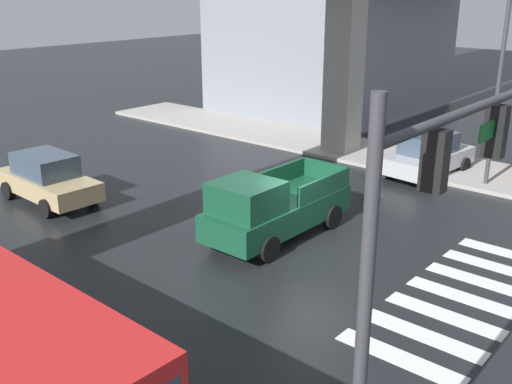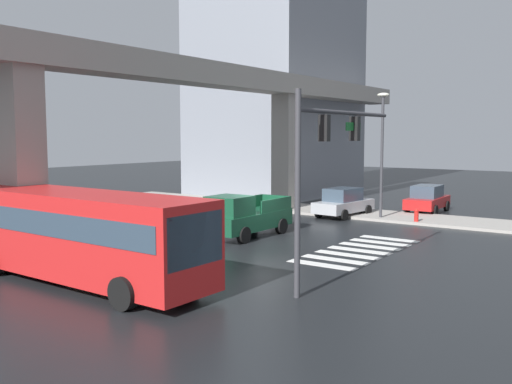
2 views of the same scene
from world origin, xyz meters
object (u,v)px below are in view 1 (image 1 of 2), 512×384
object	(u,v)px
sedan_silver	(429,155)
sedan_tan	(47,178)
pickup_truck	(272,208)
street_lamp_near_corner	(501,65)
traffic_signal_mast	(434,208)

from	to	relation	value
sedan_silver	sedan_tan	xyz separation A→B (m)	(-11.54, 8.79, 0.00)
pickup_truck	street_lamp_near_corner	size ratio (longest dim) A/B	0.71
traffic_signal_mast	street_lamp_near_corner	distance (m)	15.23
street_lamp_near_corner	sedan_tan	bearing A→B (deg)	136.16
sedan_silver	pickup_truck	bearing A→B (deg)	175.36
sedan_tan	traffic_signal_mast	world-z (taller)	traffic_signal_mast
pickup_truck	sedan_silver	xyz separation A→B (m)	(9.00, -0.73, -0.14)
sedan_tan	street_lamp_near_corner	bearing A→B (deg)	-43.84
pickup_truck	sedan_tan	distance (m)	8.46
sedan_tan	traffic_signal_mast	bearing A→B (deg)	-101.13
pickup_truck	street_lamp_near_corner	distance (m)	10.21
traffic_signal_mast	pickup_truck	bearing A→B (deg)	52.75
sedan_tan	pickup_truck	bearing A→B (deg)	-72.51
pickup_truck	sedan_silver	size ratio (longest dim) A/B	1.15
sedan_silver	traffic_signal_mast	xyz separation A→B (m)	(-14.57, -6.59, 3.54)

